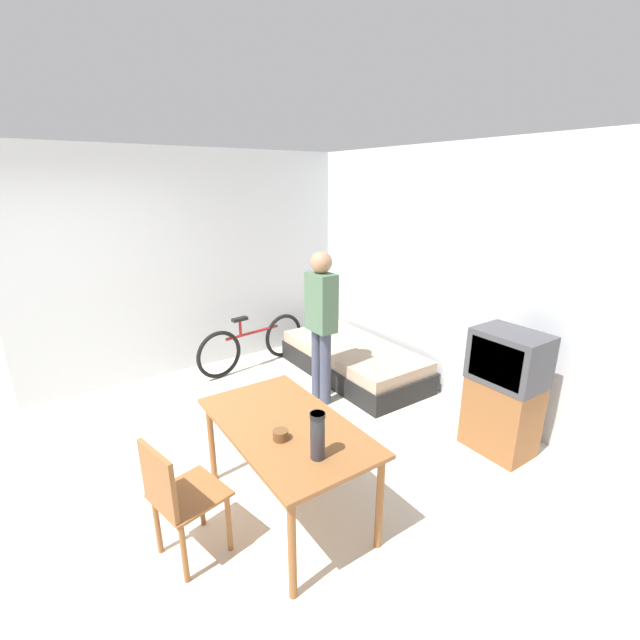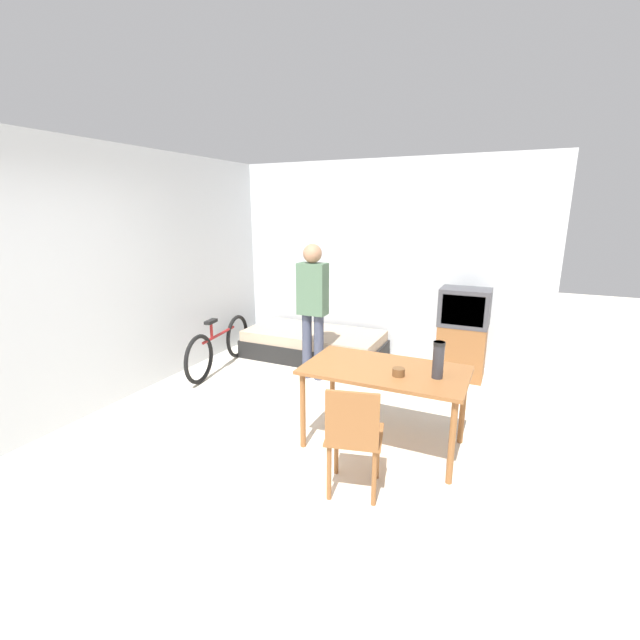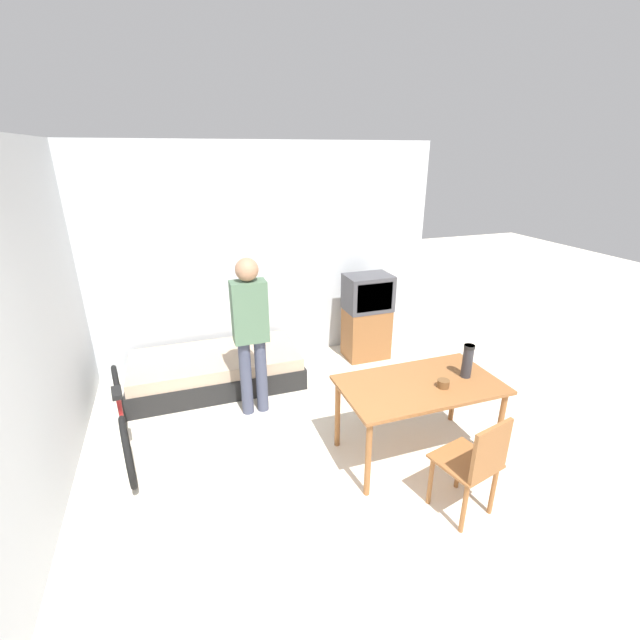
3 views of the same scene
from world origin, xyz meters
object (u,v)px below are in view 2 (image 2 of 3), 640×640
dining_table (385,377)px  bicycle (220,346)px  daybed (314,344)px  wooden_chair (353,435)px  person_standing (313,302)px  mate_bowl (398,372)px  tv (463,333)px  thermos_flask (438,358)px

dining_table → bicycle: 2.67m
daybed → bicycle: (-0.93, -0.92, 0.12)m
wooden_chair → person_standing: size_ratio=0.52×
mate_bowl → dining_table: bearing=140.7°
dining_table → wooden_chair: 0.79m
dining_table → daybed: bearing=130.2°
bicycle → mate_bowl: 2.87m
person_standing → mate_bowl: bearing=-42.4°
tv → bicycle: tv is taller
dining_table → person_standing: bearing=137.3°
daybed → thermos_flask: (2.00, -1.87, 0.70)m
dining_table → mate_bowl: (0.15, -0.12, 0.11)m
person_standing → thermos_flask: 2.05m
thermos_flask → mate_bowl: 0.34m
dining_table → thermos_flask: thermos_flask is taller
bicycle → person_standing: 1.42m
tv → mate_bowl: tv is taller
tv → dining_table: size_ratio=0.82×
daybed → wooden_chair: bearing=-59.1°
tv → wooden_chair: (-0.41, -2.72, -0.08)m
daybed → bicycle: bicycle is taller
dining_table → person_standing: (-1.24, 1.14, 0.32)m
daybed → tv: bearing=3.1°
bicycle → person_standing: (1.25, 0.22, 0.65)m
daybed → dining_table: (1.56, -1.84, 0.45)m
person_standing → thermos_flask: size_ratio=5.44×
bicycle → thermos_flask: bearing=-18.1°
wooden_chair → dining_table: bearing=90.3°
tv → wooden_chair: size_ratio=1.30×
daybed → mate_bowl: mate_bowl is taller
daybed → thermos_flask: 2.83m
dining_table → thermos_flask: (0.44, -0.03, 0.25)m
dining_table → person_standing: 1.72m
person_standing → mate_bowl: size_ratio=16.41×
mate_bowl → wooden_chair: bearing=-102.2°
tv → wooden_chair: bearing=-98.5°
tv → thermos_flask: (0.03, -1.98, 0.31)m
dining_table → thermos_flask: size_ratio=4.52×
wooden_chair → person_standing: bearing=123.0°
tv → mate_bowl: 2.10m
daybed → bicycle: 1.31m
bicycle → wooden_chair: bearing=-34.3°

